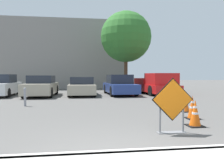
{
  "coord_description": "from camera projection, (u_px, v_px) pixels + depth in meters",
  "views": [
    {
      "loc": [
        -0.68,
        -3.69,
        1.46
      ],
      "look_at": [
        1.45,
        11.8,
        0.83
      ],
      "focal_mm": 35.0,
      "sensor_mm": 36.0,
      "label": 1
    }
  ],
  "objects": [
    {
      "name": "road_closed_sign",
      "position": [
        172.0,
        104.0,
        5.44
      ],
      "size": [
        1.08,
        0.2,
        1.39
      ],
      "color": "black",
      "rests_on": "ground_plane"
    },
    {
      "name": "bollard_nearest",
      "position": [
        25.0,
        96.0,
        10.24
      ],
      "size": [
        0.12,
        0.12,
        0.88
      ],
      "color": "gray",
      "rests_on": "ground_plane"
    },
    {
      "name": "parked_car_third",
      "position": [
        82.0,
        87.0,
        15.88
      ],
      "size": [
        1.9,
        4.23,
        1.33
      ],
      "rotation": [
        0.0,
        0.0,
        3.14
      ],
      "color": "#A39984",
      "rests_on": "ground_plane"
    },
    {
      "name": "traffic_cone_second",
      "position": [
        192.0,
        108.0,
        7.29
      ],
      "size": [
        0.42,
        0.42,
        0.77
      ],
      "color": "black",
      "rests_on": "ground_plane"
    },
    {
      "name": "parked_car_nearest",
      "position": [
        2.0,
        86.0,
        15.46
      ],
      "size": [
        1.89,
        4.42,
        1.52
      ],
      "rotation": [
        0.0,
        0.0,
        3.18
      ],
      "color": "silver",
      "rests_on": "ground_plane"
    },
    {
      "name": "parked_car_fourth",
      "position": [
        120.0,
        85.0,
        16.41
      ],
      "size": [
        2.08,
        4.71,
        1.5
      ],
      "rotation": [
        0.0,
        0.0,
        3.18
      ],
      "color": "navy",
      "rests_on": "ground_plane"
    },
    {
      "name": "parked_car_second",
      "position": [
        41.0,
        86.0,
        15.27
      ],
      "size": [
        1.97,
        4.35,
        1.44
      ],
      "rotation": [
        0.0,
        0.0,
        3.12
      ],
      "color": "#A39984",
      "rests_on": "ground_plane"
    },
    {
      "name": "traffic_cone_third",
      "position": [
        186.0,
        104.0,
        8.68
      ],
      "size": [
        0.39,
        0.39,
        0.63
      ],
      "color": "black",
      "rests_on": "ground_plane"
    },
    {
      "name": "ground_plane",
      "position": [
        93.0,
        98.0,
        13.7
      ],
      "size": [
        96.0,
        96.0,
        0.0
      ],
      "primitive_type": "plane",
      "color": "#565451"
    },
    {
      "name": "pickup_truck",
      "position": [
        157.0,
        85.0,
        16.64
      ],
      "size": [
        2.28,
        5.34,
        1.61
      ],
      "rotation": [
        0.0,
        0.0,
        3.2
      ],
      "color": "red",
      "rests_on": "ground_plane"
    },
    {
      "name": "street_tree_behind_lot",
      "position": [
        126.0,
        37.0,
        19.43
      ],
      "size": [
        4.5,
        4.5,
        7.13
      ],
      "color": "#513823",
      "rests_on": "ground_plane"
    },
    {
      "name": "building_facade_backdrop",
      "position": [
        60.0,
        56.0,
        25.32
      ],
      "size": [
        14.82,
        5.0,
        7.5
      ],
      "color": "gray",
      "rests_on": "ground_plane"
    },
    {
      "name": "curb_lip",
      "position": [
        122.0,
        155.0,
        3.8
      ],
      "size": [
        23.96,
        0.2,
        0.14
      ],
      "color": "#ADAAA3",
      "rests_on": "ground_plane"
    },
    {
      "name": "traffic_cone_nearest",
      "position": [
        195.0,
        114.0,
        6.21
      ],
      "size": [
        0.44,
        0.44,
        0.75
      ],
      "color": "black",
      "rests_on": "ground_plane"
    }
  ]
}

